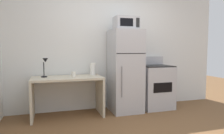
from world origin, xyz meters
name	(u,v)px	position (x,y,z in m)	size (l,w,h in m)	color
wall_back_white	(111,48)	(0.00, 1.70, 1.30)	(5.00, 0.10, 2.60)	silver
desk	(67,88)	(-0.98, 1.31, 0.53)	(1.30, 0.64, 0.75)	beige
desk_lamp	(45,64)	(-1.37, 1.38, 0.99)	(0.14, 0.12, 0.35)	black
coffee_mug	(74,74)	(-0.86, 1.35, 0.80)	(0.08, 0.08, 0.10)	white
paper_towel_roll	(93,69)	(-0.46, 1.46, 0.87)	(0.11, 0.11, 0.24)	white
refrigerator	(125,71)	(0.18, 1.31, 0.82)	(0.60, 0.66, 1.65)	#B7B7BC
microwave	(126,23)	(0.18, 1.29, 1.78)	(0.46, 0.35, 0.26)	#B7B7BC
oven_range	(155,86)	(0.88, 1.33, 0.47)	(0.66, 0.61, 1.10)	#B7B7BC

